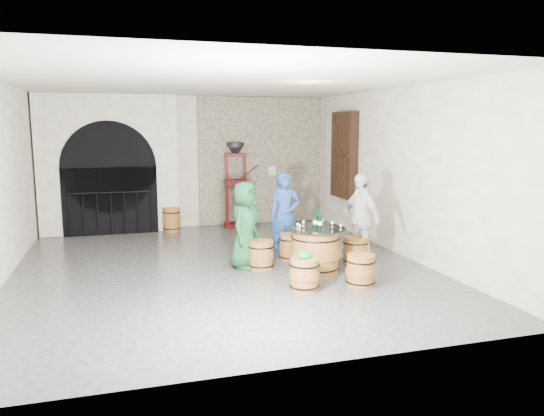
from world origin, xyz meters
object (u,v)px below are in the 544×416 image
object	(u,v)px
barrel_stool_left	(261,255)
side_barrel	(172,220)
barrel_stool_right	(355,251)
person_white	(361,219)
barrel_stool_near_right	(361,270)
person_blue	(285,215)
barrel_stool_far	(291,247)
barrel_stool_near_left	(305,274)
wine_bottle_left	(316,220)
person_green	(245,225)
barrel_table	(315,251)
wine_bottle_center	(320,221)
wine_bottle_right	(315,219)
corking_press	(236,178)

from	to	relation	value
barrel_stool_left	side_barrel	size ratio (longest dim) A/B	0.86
barrel_stool_right	person_white	size ratio (longest dim) A/B	0.30
barrel_stool_right	barrel_stool_near_right	world-z (taller)	same
barrel_stool_left	person_blue	size ratio (longest dim) A/B	0.31
person_white	barrel_stool_near_right	bearing A→B (deg)	-37.14
barrel_stool_right	person_blue	distance (m)	1.49
barrel_stool_far	person_white	bearing A→B (deg)	-27.31
barrel_stool_left	person_blue	bearing A→B (deg)	47.17
barrel_stool_near_left	wine_bottle_left	xyz separation A→B (m)	(0.48, 0.82, 0.66)
person_blue	side_barrel	bearing A→B (deg)	127.27
barrel_stool_near_left	person_green	size ratio (longest dim) A/B	0.33
barrel_stool_near_right	barrel_stool_far	bearing A→B (deg)	106.32
barrel_table	barrel_stool_near_right	world-z (taller)	barrel_table
person_white	person_blue	bearing A→B (deg)	-138.28
person_white	wine_bottle_center	bearing A→B (deg)	-75.46
person_blue	wine_bottle_left	bearing A→B (deg)	-77.76
barrel_stool_near_right	wine_bottle_left	bearing A→B (deg)	116.50
person_blue	wine_bottle_right	xyz separation A→B (m)	(0.19, -1.11, 0.10)
barrel_stool_left	wine_bottle_center	bearing A→B (deg)	-36.88
barrel_stool_far	wine_bottle_center	world-z (taller)	wine_bottle_center
barrel_stool_near_left	barrel_table	bearing A→B (deg)	59.19
barrel_table	person_white	world-z (taller)	person_white
barrel_stool_right	person_blue	size ratio (longest dim) A/B	0.31
corking_press	wine_bottle_right	bearing A→B (deg)	-79.33
barrel_stool_left	corking_press	distance (m)	3.95
barrel_stool_left	person_blue	world-z (taller)	person_blue
person_green	barrel_stool_far	bearing A→B (deg)	-36.64
person_white	barrel_stool_left	bearing A→B (deg)	-106.30
barrel_stool_near_left	person_blue	bearing A→B (deg)	80.51
barrel_stool_near_right	corking_press	world-z (taller)	corking_press
barrel_stool_left	barrel_stool_near_right	xyz separation A→B (m)	(1.23, -1.39, 0.00)
side_barrel	corking_press	world-z (taller)	corking_press
barrel_stool_near_left	person_white	bearing A→B (deg)	38.68
person_blue	wine_bottle_left	xyz separation A→B (m)	(0.14, -1.24, 0.10)
wine_bottle_center	side_barrel	bearing A→B (deg)	114.89
person_white	wine_bottle_center	world-z (taller)	person_white
person_blue	side_barrel	world-z (taller)	person_blue
barrel_table	wine_bottle_right	world-z (taller)	wine_bottle_right
wine_bottle_left	wine_bottle_center	xyz separation A→B (m)	(0.04, -0.10, 0.00)
person_green	wine_bottle_right	size ratio (longest dim) A/B	4.68
person_green	side_barrel	bearing A→B (deg)	51.85
barrel_stool_far	wine_bottle_right	size ratio (longest dim) A/B	1.54
wine_bottle_center	wine_bottle_right	xyz separation A→B (m)	(0.01, 0.23, 0.00)
wine_bottle_left	person_white	bearing A→B (deg)	20.72
wine_bottle_right	side_barrel	bearing A→B (deg)	116.18
person_green	person_blue	size ratio (longest dim) A/B	0.94
barrel_stool_left	wine_bottle_right	size ratio (longest dim) A/B	1.54
barrel_stool_left	barrel_stool_right	size ratio (longest dim) A/B	1.00
person_white	wine_bottle_right	distance (m)	1.01
barrel_stool_far	wine_bottle_left	world-z (taller)	wine_bottle_left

